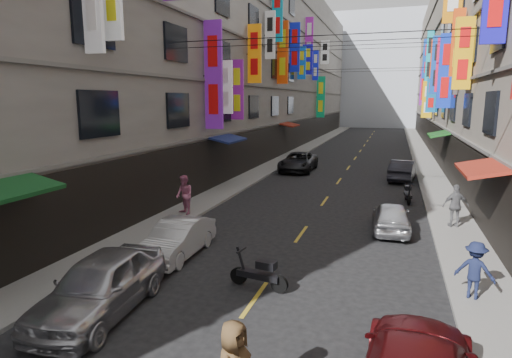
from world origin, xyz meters
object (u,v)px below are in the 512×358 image
Objects in this scene: car_right_far at (403,170)px; pedestrian_lfar at (184,195)px; pedestrian_rfar at (456,206)px; scooter_far_right at (408,194)px; pedestrian_rnear at (475,270)px; car_left_far at (298,162)px; car_left_mid at (177,239)px; car_right_mid at (391,217)px; scooter_crossing at (259,274)px; car_left_near at (100,285)px.

pedestrian_lfar reaches higher than car_right_far.
pedestrian_rfar is (11.58, 1.66, -0.02)m from pedestrian_lfar.
scooter_far_right is at bearing 68.04° from pedestrian_lfar.
scooter_far_right is at bearing -65.05° from pedestrian_rnear.
pedestrian_lfar is 1.17× the size of pedestrian_rnear.
pedestrian_rfar is at bearing -54.14° from car_left_far.
pedestrian_rnear is at bearing 92.30° from scooter_far_right.
car_left_mid is 8.68m from car_right_mid.
car_left_mid reaches higher than scooter_crossing.
scooter_far_right is 0.50× the size of car_right_mid.
scooter_crossing is 19.34m from car_right_far.
car_right_mid is at bearing 35.83° from car_left_mid.
scooter_far_right is 11.16m from car_left_far.
pedestrian_rnear is (5.65, 0.96, 0.45)m from scooter_crossing.
scooter_crossing is 0.35× the size of car_left_far.
car_right_far is 11.16m from pedestrian_rfar.
pedestrian_lfar reaches higher than car_right_mid.
pedestrian_rfar is at bearing 32.70° from car_left_mid.
car_right_mid reaches higher than scooter_far_right.
car_left_near is at bearing 50.74° from car_right_mid.
car_left_near is 14.07m from pedestrian_rfar.
scooter_crossing is at bearing 27.79° from pedestrian_rnear.
car_left_far is at bearing -66.63° from pedestrian_rfar.
car_left_far reaches higher than car_left_mid.
car_left_near is 22.76m from car_right_far.
car_right_mid is at bearing 77.47° from scooter_far_right.
car_right_far is (7.54, 17.32, 0.07)m from car_left_mid.
car_left_far is 3.28× the size of pedestrian_rnear.
scooter_far_right is (4.28, 12.43, 0.00)m from scooter_crossing.
scooter_crossing is 8.40m from pedestrian_lfar.
car_right_far is (7.48, -1.64, -0.01)m from car_left_far.
pedestrian_lfar is (-5.58, 6.25, 0.58)m from scooter_crossing.
car_right_mid is (-0.79, -5.63, 0.17)m from scooter_far_right.
pedestrian_rfar is (9.45, 6.34, 0.38)m from car_left_mid.
car_right_mid is at bearing -18.13° from scooter_crossing.
car_right_far reaches higher than car_right_mid.
car_left_mid is (-0.11, 4.19, -0.14)m from car_left_near.
car_left_far is at bearing -51.11° from scooter_far_right.
car_left_near is at bearing -90.65° from car_left_far.
scooter_crossing is 0.50× the size of car_right_mid.
car_right_far is (0.60, 12.10, 0.08)m from car_right_mid.
scooter_far_right is 6.48m from car_right_far.
scooter_far_right is 5.69m from car_right_mid.
pedestrian_rfar reaches higher than scooter_crossing.
pedestrian_lfar is at bearing 59.07° from car_right_far.
scooter_crossing is 0.40× the size of car_left_near.
car_right_mid reaches higher than scooter_crossing.
pedestrian_rnear is (9.04, -19.58, 0.19)m from car_left_far.
scooter_crossing and scooter_far_right have the same top height.
car_left_far reaches higher than scooter_crossing.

